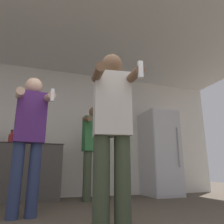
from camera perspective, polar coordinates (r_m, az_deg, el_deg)
name	(u,v)px	position (r m, az deg, el deg)	size (l,w,h in m)	color
wall_back	(63,131)	(4.56, -12.58, -4.79)	(7.00, 0.06, 2.55)	silver
ceiling_slab	(80,29)	(3.58, -8.42, 20.69)	(7.00, 3.64, 0.05)	silver
refrigerator	(160,152)	(4.74, 12.33, -10.29)	(0.63, 0.76, 1.71)	silver
counter	(12,172)	(4.20, -24.68, -14.00)	(1.64, 0.55, 0.94)	#47423D
bottle_amber_bourbon	(11,138)	(4.24, -24.85, -6.24)	(0.09, 0.09, 0.25)	maroon
bottle_green_wine	(23,138)	(4.22, -22.20, -6.32)	(0.10, 0.10, 0.28)	black
bottle_tall_gin	(31,137)	(4.22, -20.35, -6.07)	(0.09, 0.09, 0.36)	#194723
person_woman_foreground	(112,127)	(1.95, 0.07, -3.88)	(0.44, 0.55, 1.58)	#38422D
person_man_side	(30,132)	(2.71, -20.72, -5.00)	(0.46, 0.54, 1.60)	navy
person_spectator_back	(94,146)	(3.91, -4.78, -8.74)	(0.48, 0.45, 1.63)	#38422D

